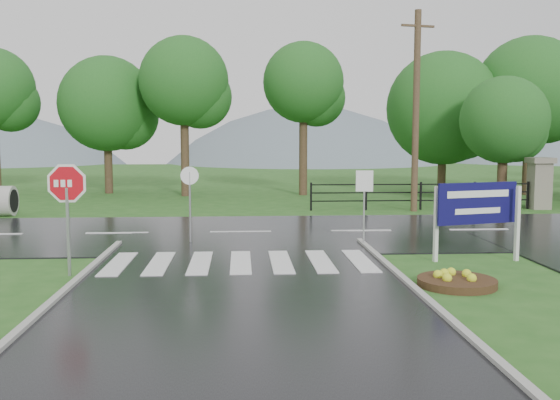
{
  "coord_description": "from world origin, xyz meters",
  "views": [
    {
      "loc": [
        0.01,
        -10.27,
        3.19
      ],
      "look_at": [
        1.04,
        6.0,
        1.5
      ],
      "focal_mm": 40.0,
      "sensor_mm": 36.0,
      "label": 1
    }
  ],
  "objects": [
    {
      "name": "entrance_tree_left",
      "position": [
        11.96,
        17.5,
        3.87
      ],
      "size": [
        3.95,
        3.95,
        5.88
      ],
      "color": "#3D2B1C",
      "rests_on": "ground"
    },
    {
      "name": "utility_pole_east",
      "position": [
        7.32,
        15.5,
        4.23
      ],
      "size": [
        1.47,
        0.4,
        8.32
      ],
      "color": "#473523",
      "rests_on": "ground"
    },
    {
      "name": "hills",
      "position": [
        3.49,
        65.0,
        -15.54
      ],
      "size": [
        102.0,
        48.0,
        48.0
      ],
      "color": "slate",
      "rests_on": "ground"
    },
    {
      "name": "crosswalk",
      "position": [
        0.0,
        5.0,
        0.06
      ],
      "size": [
        6.5,
        2.8,
        0.02
      ],
      "color": "silver",
      "rests_on": "ground"
    },
    {
      "name": "ground",
      "position": [
        0.0,
        0.0,
        0.0
      ],
      "size": [
        120.0,
        120.0,
        0.0
      ],
      "primitive_type": "plane",
      "color": "#285A1E",
      "rests_on": "ground"
    },
    {
      "name": "main_road",
      "position": [
        0.0,
        10.0,
        0.0
      ],
      "size": [
        90.0,
        8.0,
        0.04
      ],
      "primitive_type": "cube",
      "color": "black",
      "rests_on": "ground"
    },
    {
      "name": "stop_sign",
      "position": [
        -3.9,
        3.97,
        1.89
      ],
      "size": [
        1.21,
        0.09,
        2.72
      ],
      "color": "#939399",
      "rests_on": "ground"
    },
    {
      "name": "treeline",
      "position": [
        1.0,
        24.0,
        0.0
      ],
      "size": [
        83.2,
        5.2,
        10.0
      ],
      "color": "#1A561B",
      "rests_on": "ground"
    },
    {
      "name": "flower_bed",
      "position": [
        4.59,
        2.46,
        0.12
      ],
      "size": [
        1.66,
        1.66,
        0.33
      ],
      "color": "#332111",
      "rests_on": "ground"
    },
    {
      "name": "pillar_west",
      "position": [
        13.0,
        16.0,
        1.18
      ],
      "size": [
        1.0,
        1.0,
        2.24
      ],
      "color": "gray",
      "rests_on": "ground"
    },
    {
      "name": "fence_west",
      "position": [
        7.75,
        16.0,
        0.72
      ],
      "size": [
        9.58,
        0.08,
        1.2
      ],
      "color": "black",
      "rests_on": "ground"
    },
    {
      "name": "reg_sign_round",
      "position": [
        -1.49,
        8.11,
        1.44
      ],
      "size": [
        0.53,
        0.1,
        2.28
      ],
      "color": "#939399",
      "rests_on": "ground"
    },
    {
      "name": "reg_sign_small",
      "position": [
        3.53,
        7.22,
        1.55
      ],
      "size": [
        0.49,
        0.08,
        2.2
      ],
      "color": "#939399",
      "rests_on": "ground"
    },
    {
      "name": "estate_billboard",
      "position": [
        5.98,
        5.02,
        1.38
      ],
      "size": [
        2.23,
        0.66,
        2.01
      ],
      "color": "silver",
      "rests_on": "ground"
    }
  ]
}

